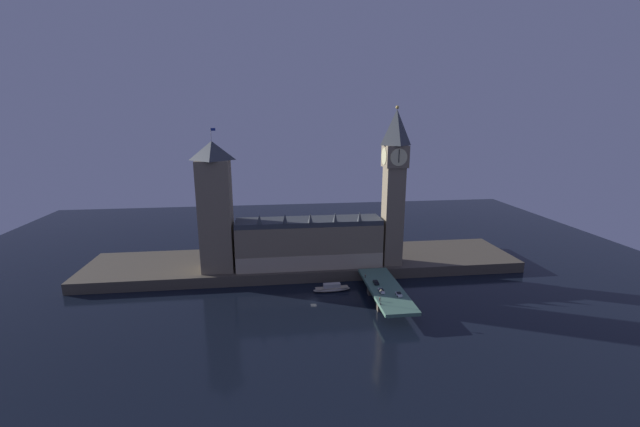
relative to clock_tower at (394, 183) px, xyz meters
name	(u,v)px	position (x,y,z in m)	size (l,w,h in m)	color
ground_plane	(314,300)	(-42.08, -26.02, -46.13)	(400.00, 400.00, 0.00)	black
embankment	(306,263)	(-42.08, 12.98, -43.50)	(220.00, 42.00, 5.26)	#4C4438
parliament_hall	(309,242)	(-41.15, 2.49, -29.11)	(70.76, 16.37, 28.27)	#7F7056
clock_tower	(394,183)	(0.00, 0.00, 0.00)	(11.16, 11.27, 77.10)	#7F7056
victoria_tower	(215,207)	(-85.15, 2.86, -10.03)	(15.05, 15.05, 67.38)	#7F7056
bridge	(386,291)	(-11.54, -31.02, -41.61)	(13.83, 46.00, 6.08)	#4C7560
car_northbound_lead	(376,282)	(-14.59, -26.08, -39.40)	(2.04, 4.32, 1.39)	black
car_northbound_trail	(381,291)	(-14.59, -34.80, -39.43)	(1.88, 4.76, 1.31)	silver
car_southbound_lead	(399,294)	(-8.50, -39.00, -39.38)	(1.95, 3.88, 1.44)	silver
pedestrian_near_rail	(380,299)	(-17.63, -42.88, -39.12)	(0.38, 0.38, 1.76)	black
pedestrian_far_rail	(365,276)	(-17.63, -18.80, -39.22)	(0.38, 0.38, 1.58)	black
street_lamp_near	(381,295)	(-18.03, -45.74, -36.08)	(1.34, 0.60, 6.34)	#2D3333
boat_upstream	(332,288)	(-32.87, -18.28, -44.74)	(17.22, 4.61, 3.81)	#B2A893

